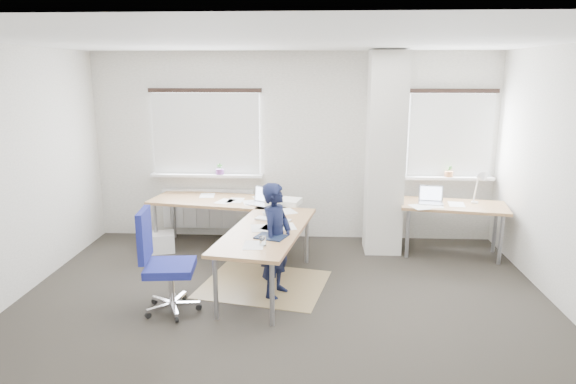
# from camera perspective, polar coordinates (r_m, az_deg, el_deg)

# --- Properties ---
(ground) EXTENTS (6.00, 6.00, 0.00)m
(ground) POSITION_cam_1_polar(r_m,az_deg,el_deg) (5.73, -0.61, -12.75)
(ground) COLOR #282420
(ground) RESTS_ON ground
(room_shell) EXTENTS (6.04, 5.04, 2.82)m
(room_shell) POSITION_cam_1_polar(r_m,az_deg,el_deg) (5.64, 1.50, 5.47)
(room_shell) COLOR #B9B5A9
(room_shell) RESTS_ON ground
(floor_mat) EXTENTS (1.65, 1.48, 0.01)m
(floor_mat) POSITION_cam_1_polar(r_m,az_deg,el_deg) (6.30, -2.69, -10.20)
(floor_mat) COLOR olive
(floor_mat) RESTS_ON ground
(white_crate) EXTENTS (0.52, 0.43, 0.27)m
(white_crate) POSITION_cam_1_polar(r_m,az_deg,el_deg) (7.57, -14.20, -5.44)
(white_crate) COLOR white
(white_crate) RESTS_ON ground
(desk_main) EXTENTS (2.40, 2.98, 0.96)m
(desk_main) POSITION_cam_1_polar(r_m,az_deg,el_deg) (6.67, -4.73, -2.61)
(desk_main) COLOR #9E6744
(desk_main) RESTS_ON ground
(desk_side) EXTENTS (1.50, 0.93, 1.22)m
(desk_side) POSITION_cam_1_polar(r_m,az_deg,el_deg) (7.42, 17.95, -1.64)
(desk_side) COLOR #9E6744
(desk_side) RESTS_ON ground
(task_chair) EXTENTS (0.61, 0.61, 1.13)m
(task_chair) POSITION_cam_1_polar(r_m,az_deg,el_deg) (5.67, -13.28, -9.89)
(task_chair) COLOR navy
(task_chair) RESTS_ON ground
(person) EXTENTS (0.47, 0.56, 1.32)m
(person) POSITION_cam_1_polar(r_m,az_deg,el_deg) (5.80, -1.32, -5.37)
(person) COLOR black
(person) RESTS_ON ground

